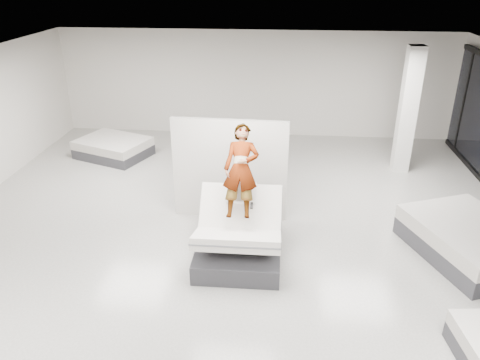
{
  "coord_description": "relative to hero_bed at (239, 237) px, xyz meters",
  "views": [
    {
      "loc": [
        0.88,
        -7.19,
        4.95
      ],
      "look_at": [
        0.08,
        1.28,
        1.0
      ],
      "focal_mm": 35.0,
      "sensor_mm": 36.0,
      "label": 1
    }
  ],
  "objects": [
    {
      "name": "room",
      "position": [
        -0.18,
        -0.09,
        1.2
      ],
      "size": [
        14.0,
        14.04,
        3.2
      ],
      "color": "beige",
      "rests_on": "ground"
    },
    {
      "name": "hero_bed",
      "position": [
        0.0,
        0.0,
        0.0
      ],
      "size": [
        1.53,
        2.01,
        1.31
      ],
      "color": "#323236",
      "rests_on": "floor"
    },
    {
      "name": "person",
      "position": [
        -0.0,
        0.33,
        0.88
      ],
      "size": [
        0.64,
        1.64,
        1.34
      ],
      "primitive_type": "imported",
      "rotation": [
        0.94,
        0.0,
        0.01
      ],
      "color": "slate",
      "rests_on": "hero_bed"
    },
    {
      "name": "remote",
      "position": [
        0.22,
        -0.02,
        0.67
      ],
      "size": [
        0.05,
        0.14,
        0.08
      ],
      "primitive_type": "cube",
      "rotation": [
        0.35,
        0.0,
        0.01
      ],
      "color": "black",
      "rests_on": "person"
    },
    {
      "name": "divider_panel",
      "position": [
        -0.34,
        1.49,
        0.68
      ],
      "size": [
        2.38,
        0.2,
        2.16
      ],
      "primitive_type": "cube",
      "rotation": [
        0.0,
        0.0,
        -0.04
      ],
      "color": "silver",
      "rests_on": "floor"
    },
    {
      "name": "flat_bed_right_far",
      "position": [
        4.23,
        0.42,
        -0.09
      ],
      "size": [
        2.41,
        2.72,
        0.62
      ],
      "color": "#323236",
      "rests_on": "floor"
    },
    {
      "name": "flat_bed_left_far",
      "position": [
        -3.99,
        4.6,
        -0.15
      ],
      "size": [
        2.21,
        1.95,
        0.51
      ],
      "color": "#323236",
      "rests_on": "floor"
    },
    {
      "name": "column",
      "position": [
        3.82,
        4.41,
        1.2
      ],
      "size": [
        0.4,
        0.4,
        3.2
      ],
      "primitive_type": "cube",
      "color": "white",
      "rests_on": "floor"
    }
  ]
}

